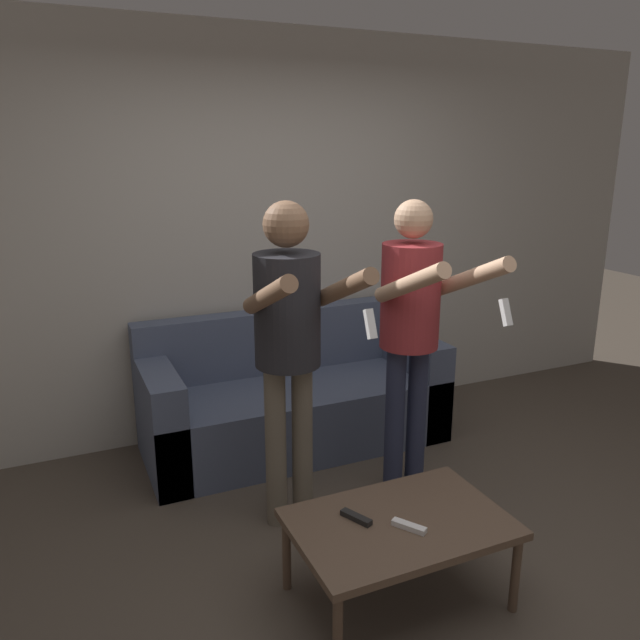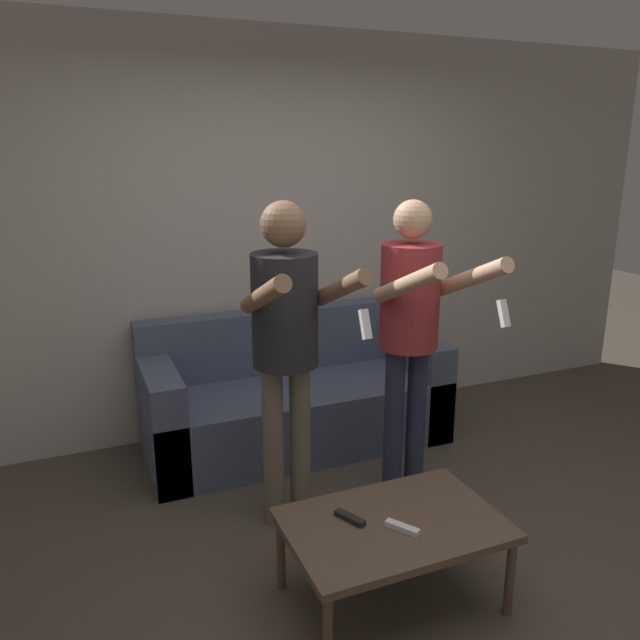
{
  "view_description": "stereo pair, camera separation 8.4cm",
  "coord_description": "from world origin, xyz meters",
  "px_view_note": "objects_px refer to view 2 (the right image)",
  "views": [
    {
      "loc": [
        -1.4,
        -2.06,
        1.95
      ],
      "look_at": [
        0.02,
        1.12,
        0.98
      ],
      "focal_mm": 35.0,
      "sensor_mm": 36.0,
      "label": 1
    },
    {
      "loc": [
        -1.33,
        -2.09,
        1.95
      ],
      "look_at": [
        0.02,
        1.12,
        0.98
      ],
      "focal_mm": 35.0,
      "sensor_mm": 36.0,
      "label": 2
    }
  ],
  "objects_px": {
    "coffee_table": "(393,529)",
    "remote_far": "(350,518)",
    "couch": "(295,400)",
    "person_standing_left": "(286,330)",
    "person_standing_right": "(411,318)",
    "remote_near": "(402,528)"
  },
  "relations": [
    {
      "from": "coffee_table",
      "to": "remote_near",
      "type": "relative_size",
      "value": 6.37
    },
    {
      "from": "person_standing_right",
      "to": "remote_far",
      "type": "distance_m",
      "value": 1.15
    },
    {
      "from": "person_standing_left",
      "to": "remote_near",
      "type": "height_order",
      "value": "person_standing_left"
    },
    {
      "from": "coffee_table",
      "to": "remote_far",
      "type": "bearing_deg",
      "value": 155.33
    },
    {
      "from": "remote_near",
      "to": "remote_far",
      "type": "relative_size",
      "value": 0.96
    },
    {
      "from": "couch",
      "to": "remote_near",
      "type": "height_order",
      "value": "couch"
    },
    {
      "from": "couch",
      "to": "person_standing_left",
      "type": "relative_size",
      "value": 1.16
    },
    {
      "from": "coffee_table",
      "to": "remote_far",
      "type": "xyz_separation_m",
      "value": [
        -0.17,
        0.08,
        0.05
      ]
    },
    {
      "from": "person_standing_left",
      "to": "coffee_table",
      "type": "height_order",
      "value": "person_standing_left"
    },
    {
      "from": "remote_near",
      "to": "remote_far",
      "type": "height_order",
      "value": "same"
    },
    {
      "from": "person_standing_left",
      "to": "person_standing_right",
      "type": "xyz_separation_m",
      "value": [
        0.71,
        -0.0,
        -0.02
      ]
    },
    {
      "from": "person_standing_left",
      "to": "remote_far",
      "type": "xyz_separation_m",
      "value": [
        0.04,
        -0.68,
        -0.66
      ]
    },
    {
      "from": "person_standing_right",
      "to": "remote_near",
      "type": "distance_m",
      "value": 1.16
    },
    {
      "from": "couch",
      "to": "coffee_table",
      "type": "distance_m",
      "value": 1.62
    },
    {
      "from": "couch",
      "to": "person_standing_left",
      "type": "bearing_deg",
      "value": -112.47
    },
    {
      "from": "couch",
      "to": "person_standing_left",
      "type": "height_order",
      "value": "person_standing_left"
    },
    {
      "from": "person_standing_right",
      "to": "remote_far",
      "type": "bearing_deg",
      "value": -134.98
    },
    {
      "from": "person_standing_left",
      "to": "person_standing_right",
      "type": "bearing_deg",
      "value": -0.31
    },
    {
      "from": "couch",
      "to": "remote_far",
      "type": "xyz_separation_m",
      "value": [
        -0.32,
        -1.54,
        0.11
      ]
    },
    {
      "from": "person_standing_left",
      "to": "remote_far",
      "type": "relative_size",
      "value": 11.27
    },
    {
      "from": "coffee_table",
      "to": "remote_far",
      "type": "distance_m",
      "value": 0.19
    },
    {
      "from": "couch",
      "to": "coffee_table",
      "type": "height_order",
      "value": "couch"
    }
  ]
}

